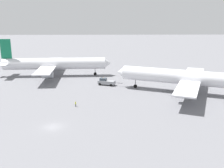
{
  "coord_description": "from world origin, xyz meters",
  "views": [
    {
      "loc": [
        12.77,
        -58.02,
        25.77
      ],
      "look_at": [
        14.67,
        24.45,
        4.0
      ],
      "focal_mm": 42.04,
      "sensor_mm": 36.0,
      "label": 1
    }
  ],
  "objects_px": {
    "pushback_tug": "(106,82)",
    "ground_crew_wing_walker_right": "(76,104)",
    "airliner_being_pushed": "(186,78)",
    "airliner_at_gate_left": "(53,64)"
  },
  "relations": [
    {
      "from": "ground_crew_wing_walker_right",
      "to": "pushback_tug",
      "type": "bearing_deg",
      "value": 69.76
    },
    {
      "from": "pushback_tug",
      "to": "ground_crew_wing_walker_right",
      "type": "distance_m",
      "value": 25.66
    },
    {
      "from": "pushback_tug",
      "to": "airliner_being_pushed",
      "type": "bearing_deg",
      "value": -22.48
    },
    {
      "from": "airliner_being_pushed",
      "to": "airliner_at_gate_left",
      "type": "bearing_deg",
      "value": 151.28
    },
    {
      "from": "airliner_being_pushed",
      "to": "pushback_tug",
      "type": "relative_size",
      "value": 4.9
    },
    {
      "from": "airliner_being_pushed",
      "to": "ground_crew_wing_walker_right",
      "type": "bearing_deg",
      "value": -160.19
    },
    {
      "from": "pushback_tug",
      "to": "ground_crew_wing_walker_right",
      "type": "bearing_deg",
      "value": -110.24
    },
    {
      "from": "pushback_tug",
      "to": "airliner_at_gate_left",
      "type": "bearing_deg",
      "value": 144.75
    },
    {
      "from": "airliner_at_gate_left",
      "to": "pushback_tug",
      "type": "height_order",
      "value": "airliner_at_gate_left"
    },
    {
      "from": "airliner_at_gate_left",
      "to": "ground_crew_wing_walker_right",
      "type": "height_order",
      "value": "airliner_at_gate_left"
    }
  ]
}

